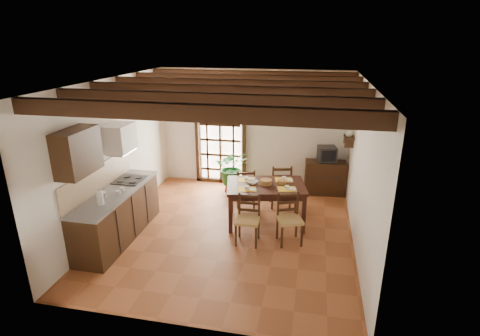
% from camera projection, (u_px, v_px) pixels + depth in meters
% --- Properties ---
extents(ground_plane, '(5.00, 5.00, 0.00)m').
position_uv_depth(ground_plane, '(231.00, 232.00, 7.10)').
color(ground_plane, brown).
extents(room_shell, '(4.52, 5.02, 2.81)m').
position_uv_depth(room_shell, '(230.00, 139.00, 6.49)').
color(room_shell, silver).
rests_on(room_shell, ground_plane).
extents(ceiling_beams, '(4.50, 4.34, 0.20)m').
position_uv_depth(ceiling_beams, '(229.00, 88.00, 6.20)').
color(ceiling_beams, black).
rests_on(ceiling_beams, room_shell).
extents(french_door, '(1.26, 0.11, 2.32)m').
position_uv_depth(french_door, '(220.00, 137.00, 9.11)').
color(french_door, white).
rests_on(french_door, ground_plane).
extents(kitchen_counter, '(0.64, 2.25, 1.38)m').
position_uv_depth(kitchen_counter, '(118.00, 214.00, 6.75)').
color(kitchen_counter, black).
rests_on(kitchen_counter, ground_plane).
extents(upper_cabinet, '(0.35, 0.80, 0.70)m').
position_uv_depth(upper_cabinet, '(77.00, 152.00, 5.67)').
color(upper_cabinet, black).
rests_on(upper_cabinet, room_shell).
extents(range_hood, '(0.38, 0.60, 0.54)m').
position_uv_depth(range_hood, '(120.00, 138.00, 6.86)').
color(range_hood, white).
rests_on(range_hood, room_shell).
extents(counter_items, '(0.50, 1.43, 0.25)m').
position_uv_depth(counter_items, '(117.00, 187.00, 6.67)').
color(counter_items, black).
rests_on(counter_items, kitchen_counter).
extents(dining_table, '(1.66, 1.24, 0.81)m').
position_uv_depth(dining_table, '(266.00, 189.00, 7.23)').
color(dining_table, black).
rests_on(dining_table, ground_plane).
extents(chair_near_left, '(0.42, 0.40, 0.90)m').
position_uv_depth(chair_near_left, '(248.00, 228.00, 6.65)').
color(chair_near_left, tan).
rests_on(chair_near_left, ground_plane).
extents(chair_near_right, '(0.53, 0.52, 0.91)m').
position_uv_depth(chair_near_right, '(289.00, 228.00, 6.65)').
color(chair_near_right, tan).
rests_on(chair_near_right, ground_plane).
extents(chair_far_left, '(0.48, 0.46, 0.86)m').
position_uv_depth(chair_far_left, '(246.00, 194.00, 8.09)').
color(chair_far_left, tan).
rests_on(chair_far_left, ground_plane).
extents(chair_far_right, '(0.53, 0.52, 0.96)m').
position_uv_depth(chair_far_right, '(280.00, 193.00, 8.09)').
color(chair_far_right, tan).
rests_on(chair_far_right, ground_plane).
extents(table_setting, '(1.09, 0.72, 0.10)m').
position_uv_depth(table_setting, '(266.00, 180.00, 7.16)').
color(table_setting, yellow).
rests_on(table_setting, dining_table).
extents(table_bowl, '(0.27, 0.27, 0.05)m').
position_uv_depth(table_bowl, '(252.00, 182.00, 7.23)').
color(table_bowl, white).
rests_on(table_bowl, dining_table).
extents(sideboard, '(0.95, 0.48, 0.78)m').
position_uv_depth(sideboard, '(325.00, 178.00, 8.70)').
color(sideboard, black).
rests_on(sideboard, ground_plane).
extents(crt_tv, '(0.46, 0.43, 0.34)m').
position_uv_depth(crt_tv, '(327.00, 154.00, 8.50)').
color(crt_tv, black).
rests_on(crt_tv, sideboard).
extents(fuse_box, '(0.25, 0.03, 0.32)m').
position_uv_depth(fuse_box, '(318.00, 117.00, 8.52)').
color(fuse_box, white).
rests_on(fuse_box, room_shell).
extents(plant_pot, '(0.39, 0.39, 0.24)m').
position_uv_depth(plant_pot, '(232.00, 187.00, 8.92)').
color(plant_pot, maroon).
rests_on(plant_pot, ground_plane).
extents(potted_plant, '(2.36, 2.17, 2.18)m').
position_uv_depth(potted_plant, '(232.00, 168.00, 8.76)').
color(potted_plant, '#144C19').
rests_on(potted_plant, ground_plane).
extents(wall_shelf, '(0.20, 0.42, 0.20)m').
position_uv_depth(wall_shelf, '(349.00, 139.00, 7.67)').
color(wall_shelf, black).
rests_on(wall_shelf, room_shell).
extents(shelf_vase, '(0.15, 0.15, 0.15)m').
position_uv_depth(shelf_vase, '(350.00, 132.00, 7.63)').
color(shelf_vase, '#B2BFB2').
rests_on(shelf_vase, wall_shelf).
extents(shelf_flowers, '(0.14, 0.14, 0.36)m').
position_uv_depth(shelf_flowers, '(351.00, 122.00, 7.56)').
color(shelf_flowers, yellow).
rests_on(shelf_flowers, shelf_vase).
extents(framed_picture, '(0.03, 0.32, 0.32)m').
position_uv_depth(framed_picture, '(356.00, 113.00, 7.48)').
color(framed_picture, brown).
rests_on(framed_picture, room_shell).
extents(pendant_lamp, '(0.36, 0.36, 0.84)m').
position_uv_depth(pendant_lamp, '(268.00, 118.00, 6.86)').
color(pendant_lamp, black).
rests_on(pendant_lamp, room_shell).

